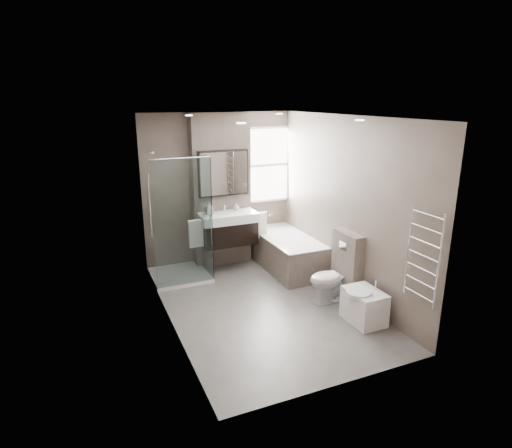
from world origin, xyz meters
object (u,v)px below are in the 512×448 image
vanity (228,228)px  bidet (364,306)px  bathtub (286,251)px  toilet (332,278)px

vanity → bidet: bearing=-66.7°
vanity → bathtub: (0.92, -0.33, -0.43)m
bathtub → bidet: bearing=-87.5°
bathtub → toilet: bearing=-88.1°
toilet → bidet: (0.04, -0.69, -0.11)m
vanity → toilet: bearing=-59.9°
vanity → bidet: vanity is taller
toilet → vanity: bearing=-149.1°
vanity → bathtub: size_ratio=0.59×
toilet → bathtub: bearing=-177.3°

